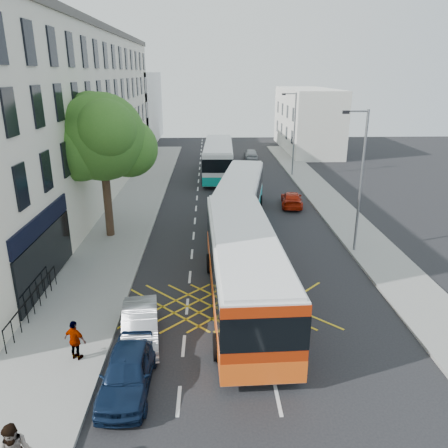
{
  "coord_description": "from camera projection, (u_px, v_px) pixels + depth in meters",
  "views": [
    {
      "loc": [
        -2.13,
        -11.4,
        9.98
      ],
      "look_at": [
        -1.37,
        10.94,
        2.2
      ],
      "focal_mm": 35.0,
      "sensor_mm": 36.0,
      "label": 1
    }
  ],
  "objects": [
    {
      "name": "lamp_near",
      "position": [
        360.0,
        175.0,
        24.12
      ],
      "size": [
        1.45,
        0.15,
        8.0
      ],
      "color": "slate",
      "rests_on": "pavement_right"
    },
    {
      "name": "parked_car_silver",
      "position": [
        140.0,
        325.0,
        17.04
      ],
      "size": [
        1.87,
        4.03,
        1.28
      ],
      "primitive_type": "imported",
      "rotation": [
        0.0,
        0.0,
        0.13
      ],
      "color": "#A2A4AA",
      "rests_on": "ground"
    },
    {
      "name": "lamp_far",
      "position": [
        293.0,
        130.0,
        42.99
      ],
      "size": [
        1.45,
        0.15,
        8.0
      ],
      "color": "slate",
      "rests_on": "pavement_right"
    },
    {
      "name": "bus_mid",
      "position": [
        241.0,
        196.0,
        31.01
      ],
      "size": [
        4.41,
        11.53,
        3.16
      ],
      "rotation": [
        0.0,
        0.0,
        -0.16
      ],
      "color": "silver",
      "rests_on": "ground"
    },
    {
      "name": "pavement_right",
      "position": [
        357.0,
        233.0,
        28.48
      ],
      "size": [
        3.0,
        70.0,
        0.15
      ],
      "primitive_type": "cube",
      "color": "gray",
      "rests_on": "ground"
    },
    {
      "name": "distant_car_silver",
      "position": [
        251.0,
        154.0,
        52.82
      ],
      "size": [
        1.56,
        3.79,
        1.29
      ],
      "primitive_type": "imported",
      "rotation": [
        0.0,
        0.0,
        3.13
      ],
      "color": "#A9ACB1",
      "rests_on": "ground"
    },
    {
      "name": "ground",
      "position": [
        278.0,
        399.0,
        14.11
      ],
      "size": [
        120.0,
        120.0,
        0.0
      ],
      "primitive_type": "plane",
      "color": "black",
      "rests_on": "ground"
    },
    {
      "name": "terrace_main",
      "position": [
        59.0,
        115.0,
        34.55
      ],
      "size": [
        8.3,
        45.0,
        13.5
      ],
      "color": "#EBE2C4",
      "rests_on": "ground"
    },
    {
      "name": "bus_near",
      "position": [
        243.0,
        266.0,
        19.41
      ],
      "size": [
        3.38,
        12.38,
        3.46
      ],
      "rotation": [
        0.0,
        0.0,
        0.03
      ],
      "color": "silver",
      "rests_on": "ground"
    },
    {
      "name": "red_hatchback",
      "position": [
        292.0,
        199.0,
        34.28
      ],
      "size": [
        2.09,
        4.08,
        1.13
      ],
      "primitive_type": "imported",
      "rotation": [
        0.0,
        0.0,
        3.01
      ],
      "color": "#A61B07",
      "rests_on": "ground"
    },
    {
      "name": "parked_car_blue",
      "position": [
        128.0,
        371.0,
        14.36
      ],
      "size": [
        1.65,
        4.0,
        1.36
      ],
      "primitive_type": "imported",
      "rotation": [
        0.0,
        0.0,
        -0.01
      ],
      "color": "#0E1C38",
      "rests_on": "ground"
    },
    {
      "name": "pavement_left",
      "position": [
        111.0,
        236.0,
        27.97
      ],
      "size": [
        5.0,
        70.0,
        0.15
      ],
      "primitive_type": "cube",
      "color": "gray",
      "rests_on": "ground"
    },
    {
      "name": "railings",
      "position": [
        33.0,
        302.0,
        18.56
      ],
      "size": [
        0.08,
        5.6,
        1.14
      ],
      "primitive_type": null,
      "color": "black",
      "rests_on": "pavement_left"
    },
    {
      "name": "distant_car_grey",
      "position": [
        218.0,
        152.0,
        53.61
      ],
      "size": [
        2.61,
        5.22,
        1.42
      ],
      "primitive_type": "imported",
      "rotation": [
        0.0,
        0.0,
        -0.05
      ],
      "color": "#42434A",
      "rests_on": "ground"
    },
    {
      "name": "pedestrian_far",
      "position": [
        75.0,
        340.0,
        15.6
      ],
      "size": [
        0.98,
        0.7,
        1.54
      ],
      "primitive_type": "imported",
      "rotation": [
        0.0,
        0.0,
        2.74
      ],
      "color": "gray",
      "rests_on": "pavement_left"
    },
    {
      "name": "terrace_far",
      "position": [
        128.0,
        108.0,
        63.93
      ],
      "size": [
        8.0,
        20.0,
        10.0
      ],
      "primitive_type": "cube",
      "color": "silver",
      "rests_on": "ground"
    },
    {
      "name": "building_right",
      "position": [
        307.0,
        120.0,
        58.45
      ],
      "size": [
        6.0,
        18.0,
        8.0
      ],
      "primitive_type": "cube",
      "color": "silver",
      "rests_on": "ground"
    },
    {
      "name": "bus_far",
      "position": [
        218.0,
        159.0,
        43.88
      ],
      "size": [
        3.29,
        12.07,
        3.37
      ],
      "rotation": [
        0.0,
        0.0,
        -0.03
      ],
      "color": "silver",
      "rests_on": "ground"
    },
    {
      "name": "street_tree",
      "position": [
        102.0,
        138.0,
        25.89
      ],
      "size": [
        6.3,
        5.7,
        8.8
      ],
      "color": "#382619",
      "rests_on": "pavement_left"
    }
  ]
}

